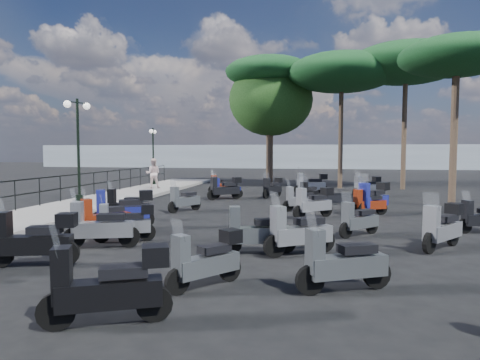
% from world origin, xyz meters
% --- Properties ---
extents(ground, '(120.00, 120.00, 0.00)m').
position_xyz_m(ground, '(0.00, 0.00, 0.00)').
color(ground, black).
rests_on(ground, ground).
extents(sidewalk, '(3.00, 30.00, 0.15)m').
position_xyz_m(sidewalk, '(-6.50, 3.00, 0.07)').
color(sidewalk, slate).
rests_on(sidewalk, ground).
extents(railing, '(0.04, 26.04, 1.10)m').
position_xyz_m(railing, '(-7.80, 2.80, 0.90)').
color(railing, black).
rests_on(railing, sidewalk).
extents(lamp_post_1, '(0.65, 1.22, 4.35)m').
position_xyz_m(lamp_post_1, '(-7.22, 3.97, 2.63)').
color(lamp_post_1, black).
rests_on(lamp_post_1, sidewalk).
extents(lamp_post_2, '(0.35, 1.05, 3.57)m').
position_xyz_m(lamp_post_2, '(-7.48, 13.01, 2.19)').
color(lamp_post_2, black).
rests_on(lamp_post_2, sidewalk).
extents(pedestrian_far, '(0.97, 0.84, 1.70)m').
position_xyz_m(pedestrian_far, '(-6.34, 10.15, 1.00)').
color(pedestrian_far, beige).
rests_on(pedestrian_far, sidewalk).
extents(scooter_1, '(1.73, 0.78, 1.41)m').
position_xyz_m(scooter_1, '(-2.18, -3.54, 0.49)').
color(scooter_1, black).
rests_on(scooter_1, ground).
extents(scooter_2, '(1.13, 1.31, 1.30)m').
position_xyz_m(scooter_2, '(-2.87, -2.04, 0.45)').
color(scooter_2, black).
rests_on(scooter_2, ground).
extents(scooter_3, '(1.67, 0.57, 1.33)m').
position_xyz_m(scooter_3, '(-3.31, 0.29, 0.46)').
color(scooter_3, black).
rests_on(scooter_3, ground).
extents(scooter_4, '(0.93, 1.38, 1.24)m').
position_xyz_m(scooter_4, '(-2.08, 2.57, 0.43)').
color(scooter_4, black).
rests_on(scooter_4, ground).
extents(scooter_5, '(1.42, 0.99, 1.29)m').
position_xyz_m(scooter_5, '(-2.13, 9.25, 0.45)').
color(scooter_5, black).
rests_on(scooter_5, ground).
extents(scooter_7, '(1.73, 0.77, 1.41)m').
position_xyz_m(scooter_7, '(-2.63, -5.28, 0.53)').
color(scooter_7, black).
rests_on(scooter_7, ground).
extents(scooter_8, '(1.47, 0.82, 1.24)m').
position_xyz_m(scooter_8, '(-1.89, -2.78, 0.47)').
color(scooter_8, black).
rests_on(scooter_8, ground).
extents(scooter_9, '(1.73, 1.05, 1.49)m').
position_xyz_m(scooter_9, '(-2.75, -1.14, 0.56)').
color(scooter_9, black).
rests_on(scooter_9, ground).
extents(scooter_10, '(1.49, 1.15, 1.37)m').
position_xyz_m(scooter_10, '(-1.41, 6.70, 0.52)').
color(scooter_10, black).
rests_on(scooter_10, ground).
extents(scooter_11, '(1.46, 0.84, 1.25)m').
position_xyz_m(scooter_11, '(-1.47, 7.24, 0.44)').
color(scooter_11, black).
rests_on(scooter_11, ground).
extents(scooter_12, '(1.62, 0.92, 1.38)m').
position_xyz_m(scooter_12, '(0.20, -7.68, 0.52)').
color(scooter_12, black).
rests_on(scooter_12, ground).
extents(scooter_13, '(1.08, 1.29, 1.22)m').
position_xyz_m(scooter_13, '(1.05, -5.92, 0.46)').
color(scooter_13, black).
rests_on(scooter_13, ground).
extents(scooter_14, '(1.68, 0.69, 1.36)m').
position_xyz_m(scooter_14, '(1.55, -3.41, 0.47)').
color(scooter_14, black).
rests_on(scooter_14, ground).
extents(scooter_15, '(1.37, 1.25, 1.34)m').
position_xyz_m(scooter_15, '(2.75, 1.94, 0.51)').
color(scooter_15, black).
rests_on(scooter_15, ground).
extents(scooter_16, '(0.81, 1.48, 1.25)m').
position_xyz_m(scooter_16, '(2.49, 5.74, 0.43)').
color(scooter_16, black).
rests_on(scooter_16, ground).
extents(scooter_17, '(0.87, 1.46, 1.25)m').
position_xyz_m(scooter_17, '(0.69, 8.01, 0.47)').
color(scooter_17, black).
rests_on(scooter_17, ground).
extents(scooter_18, '(1.58, 0.91, 1.35)m').
position_xyz_m(scooter_18, '(3.30, -5.74, 0.47)').
color(scooter_18, black).
rests_on(scooter_18, ground).
extents(scooter_20, '(1.54, 1.11, 1.42)m').
position_xyz_m(scooter_20, '(2.48, -3.38, 0.49)').
color(scooter_20, black).
rests_on(scooter_20, ground).
extents(scooter_21, '(1.13, 1.16, 1.22)m').
position_xyz_m(scooter_21, '(3.97, -1.00, 0.42)').
color(scooter_21, black).
rests_on(scooter_21, ground).
extents(scooter_22, '(1.41, 0.79, 1.20)m').
position_xyz_m(scooter_22, '(2.24, 3.50, 0.42)').
color(scooter_22, black).
rests_on(scooter_22, ground).
extents(scooter_23, '(1.77, 0.72, 1.43)m').
position_xyz_m(scooter_23, '(2.53, 9.78, 0.54)').
color(scooter_23, black).
rests_on(scooter_23, ground).
extents(scooter_24, '(1.21, 1.44, 1.37)m').
position_xyz_m(scooter_24, '(5.76, -2.23, 0.52)').
color(scooter_24, black).
rests_on(scooter_24, ground).
extents(scooter_26, '(1.30, 1.58, 1.49)m').
position_xyz_m(scooter_26, '(4.86, 3.22, 0.56)').
color(scooter_26, black).
rests_on(scooter_26, ground).
extents(scooter_27, '(1.36, 0.89, 1.21)m').
position_xyz_m(scooter_27, '(4.65, 2.85, 0.42)').
color(scooter_27, black).
rests_on(scooter_27, ground).
extents(scooter_28, '(1.46, 1.04, 1.31)m').
position_xyz_m(scooter_28, '(5.27, 9.19, 0.49)').
color(scooter_28, black).
rests_on(scooter_28, ground).
extents(broadleaf_tree, '(5.53, 5.53, 7.96)m').
position_xyz_m(broadleaf_tree, '(-0.28, 15.64, 5.60)').
color(broadleaf_tree, '#38281E').
rests_on(broadleaf_tree, ground).
extents(pine_0, '(6.65, 6.65, 8.13)m').
position_xyz_m(pine_0, '(4.20, 13.99, 6.94)').
color(pine_0, '#38281E').
rests_on(pine_0, ground).
extents(pine_1, '(6.77, 6.77, 8.53)m').
position_xyz_m(pine_1, '(7.83, 13.83, 7.33)').
color(pine_1, '#38281E').
rests_on(pine_1, ground).
extents(pine_2, '(5.64, 5.64, 8.36)m').
position_xyz_m(pine_2, '(-0.37, 15.16, 7.34)').
color(pine_2, '#38281E').
rests_on(pine_2, ground).
extents(pine_3, '(4.47, 4.47, 6.78)m').
position_xyz_m(pine_3, '(8.19, 5.57, 5.95)').
color(pine_3, '#38281E').
rests_on(pine_3, ground).
extents(distant_hills, '(70.00, 8.00, 3.00)m').
position_xyz_m(distant_hills, '(0.00, 45.00, 1.50)').
color(distant_hills, gray).
rests_on(distant_hills, ground).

